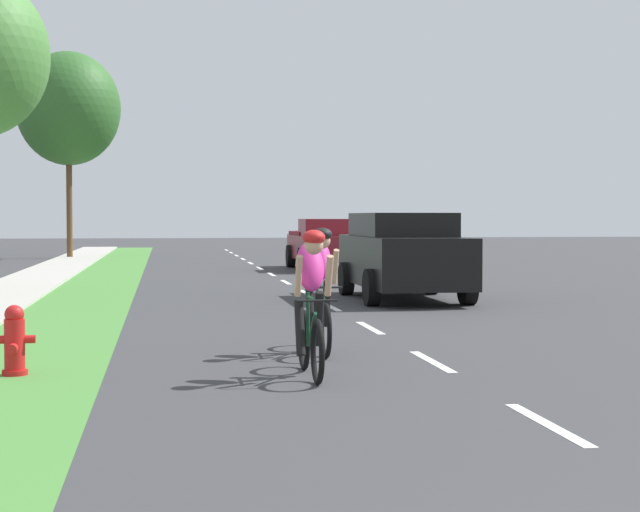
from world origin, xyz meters
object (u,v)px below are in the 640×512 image
object	(u,v)px
cyclist_trailing	(320,289)
cyclist_lead	(311,302)
suv_black	(403,254)
fire_hydrant_red	(14,341)
street_tree_far	(68,109)
pickup_maroon	(327,244)

from	to	relation	value
cyclist_trailing	cyclist_lead	bearing A→B (deg)	-101.30
cyclist_trailing	suv_black	distance (m)	8.59
fire_hydrant_red	street_tree_far	size ratio (longest dim) A/B	0.09
fire_hydrant_red	pickup_maroon	distance (m)	22.58
cyclist_lead	suv_black	xyz separation A→B (m)	(3.34, 9.99, 0.14)
street_tree_far	cyclist_trailing	bearing A→B (deg)	-79.39
cyclist_lead	cyclist_trailing	size ratio (longest dim) A/B	1.00
fire_hydrant_red	suv_black	size ratio (longest dim) A/B	0.16
fire_hydrant_red	street_tree_far	xyz separation A→B (m)	(-2.26, 32.19, 5.76)
pickup_maroon	street_tree_far	xyz separation A→B (m)	(-9.05, 10.66, 5.30)
fire_hydrant_red	suv_black	world-z (taller)	suv_black
cyclist_trailing	street_tree_far	xyz separation A→B (m)	(-5.79, 30.89, 5.32)
fire_hydrant_red	pickup_maroon	xyz separation A→B (m)	(6.80, 21.53, 0.46)
cyclist_trailing	pickup_maroon	bearing A→B (deg)	80.82
cyclist_trailing	suv_black	xyz separation A→B (m)	(2.95, 8.07, 0.14)
pickup_maroon	street_tree_far	world-z (taller)	street_tree_far
suv_black	cyclist_lead	bearing A→B (deg)	-108.47
fire_hydrant_red	pickup_maroon	size ratio (longest dim) A/B	0.15
street_tree_far	cyclist_lead	bearing A→B (deg)	-80.65
fire_hydrant_red	street_tree_far	bearing A→B (deg)	94.01
pickup_maroon	street_tree_far	bearing A→B (deg)	130.35
fire_hydrant_red	street_tree_far	world-z (taller)	street_tree_far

